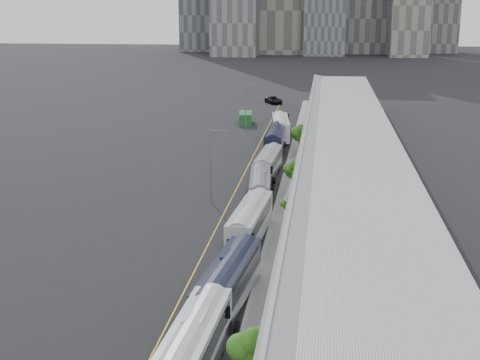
% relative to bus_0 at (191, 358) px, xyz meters
% --- Properties ---
extents(sidewalk, '(10.00, 170.00, 0.12)m').
position_rel_bus_0_xyz_m(sidewalk, '(7.17, 47.19, -1.57)').
color(sidewalk, gray).
rests_on(sidewalk, ground).
extents(lane_line, '(0.12, 160.00, 0.02)m').
position_rel_bus_0_xyz_m(lane_line, '(-3.33, 47.19, -1.62)').
color(lane_line, gold).
rests_on(lane_line, ground).
extents(depot, '(12.45, 160.40, 7.20)m').
position_rel_bus_0_xyz_m(depot, '(11.16, 47.19, 1.88)').
color(depot, gray).
rests_on(depot, ground).
extents(bus_0, '(3.35, 13.35, 3.87)m').
position_rel_bus_0_xyz_m(bus_0, '(0.00, 0.00, 0.00)').
color(bus_0, '#AFB2BA').
rests_on(bus_0, ground).
extents(bus_1, '(3.91, 13.22, 3.81)m').
position_rel_bus_0_xyz_m(bus_1, '(0.70, 11.34, -0.02)').
color(bus_1, black).
rests_on(bus_1, ground).
extents(bus_2, '(3.48, 13.08, 3.78)m').
position_rel_bus_0_xyz_m(bus_2, '(0.67, 26.79, -0.04)').
color(bus_2, '#B2B1B4').
rests_on(bus_2, ground).
extents(bus_3, '(3.39, 12.18, 3.51)m').
position_rel_bus_0_xyz_m(bus_3, '(0.27, 41.14, -0.15)').
color(bus_3, slate).
rests_on(bus_3, ground).
extents(bus_4, '(3.06, 12.23, 3.54)m').
position_rel_bus_0_xyz_m(bus_4, '(0.16, 53.87, -0.14)').
color(bus_4, '#93969C').
rests_on(bus_4, ground).
extents(bus_5, '(3.00, 13.52, 3.95)m').
position_rel_bus_0_xyz_m(bus_5, '(-0.13, 70.17, 0.03)').
color(bus_5, black).
rests_on(bus_5, ground).
extents(bus_6, '(4.15, 13.93, 4.01)m').
position_rel_bus_0_xyz_m(bus_6, '(-0.05, 81.44, 0.06)').
color(bus_6, white).
rests_on(bus_6, ground).
extents(tree_0, '(2.25, 2.25, 4.71)m').
position_rel_bus_0_xyz_m(tree_0, '(3.85, -1.53, 1.93)').
color(tree_0, black).
rests_on(tree_0, ground).
extents(tree_1, '(1.00, 1.00, 4.19)m').
position_rel_bus_0_xyz_m(tree_1, '(4.47, 27.34, 1.86)').
color(tree_1, black).
rests_on(tree_1, ground).
extents(tree_2, '(1.95, 1.95, 4.09)m').
position_rel_bus_0_xyz_m(tree_2, '(4.00, 45.29, 1.46)').
color(tree_2, black).
rests_on(tree_2, ground).
extents(tree_3, '(2.37, 2.37, 4.62)m').
position_rel_bus_0_xyz_m(tree_3, '(3.79, 69.53, 1.79)').
color(tree_3, black).
rests_on(tree_3, ground).
extents(street_lamp_near, '(2.04, 0.22, 8.93)m').
position_rel_bus_0_xyz_m(street_lamp_near, '(-5.37, 39.68, 3.52)').
color(street_lamp_near, '#59595E').
rests_on(street_lamp_near, ground).
extents(street_lamp_far, '(2.04, 0.22, 9.19)m').
position_rel_bus_0_xyz_m(street_lamp_far, '(-6.81, 86.70, 3.66)').
color(street_lamp_far, '#59595E').
rests_on(street_lamp_far, ground).
extents(shipping_container, '(3.20, 6.92, 2.34)m').
position_rel_bus_0_xyz_m(shipping_container, '(-8.18, 96.10, -0.46)').
color(shipping_container, '#174A1C').
rests_on(shipping_container, ground).
extents(suv, '(5.20, 6.82, 1.72)m').
position_rel_bus_0_xyz_m(suv, '(-4.86, 126.76, -0.77)').
color(suv, black).
rests_on(suv, ground).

